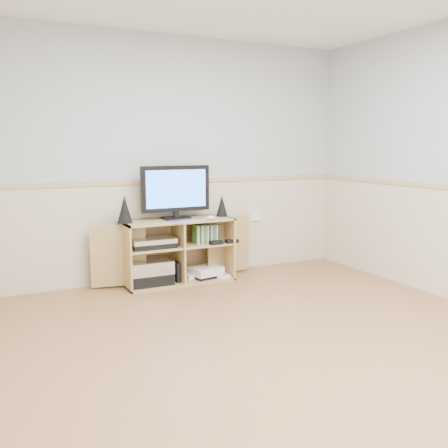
# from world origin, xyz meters

# --- Properties ---
(room) EXTENTS (4.04, 4.54, 2.54)m
(room) POSITION_xyz_m (-0.06, 0.12, 1.22)
(room) COLOR #AB7B4C
(room) RESTS_ON ground
(media_cabinet) EXTENTS (1.74, 0.42, 0.65)m
(media_cabinet) POSITION_xyz_m (-0.03, 2.06, 0.33)
(media_cabinet) COLOR tan
(media_cabinet) RESTS_ON floor
(monitor) EXTENTS (0.72, 0.18, 0.54)m
(monitor) POSITION_xyz_m (-0.03, 2.06, 0.94)
(monitor) COLOR black
(monitor) RESTS_ON media_cabinet
(speaker_left) EXTENTS (0.14, 0.14, 0.27)m
(speaker_left) POSITION_xyz_m (-0.56, 2.03, 0.78)
(speaker_left) COLOR black
(speaker_left) RESTS_ON media_cabinet
(speaker_right) EXTENTS (0.12, 0.12, 0.22)m
(speaker_right) POSITION_xyz_m (0.48, 2.03, 0.76)
(speaker_right) COLOR black
(speaker_right) RESTS_ON media_cabinet
(keyboard) EXTENTS (0.33, 0.19, 0.01)m
(keyboard) POSITION_xyz_m (-0.00, 1.87, 0.66)
(keyboard) COLOR silver
(keyboard) RESTS_ON media_cabinet
(mouse) EXTENTS (0.11, 0.09, 0.04)m
(mouse) POSITION_xyz_m (0.28, 1.87, 0.67)
(mouse) COLOR white
(mouse) RESTS_ON media_cabinet
(av_components) EXTENTS (0.52, 0.33, 0.47)m
(av_components) POSITION_xyz_m (-0.33, 2.01, 0.22)
(av_components) COLOR black
(av_components) RESTS_ON media_cabinet
(game_consoles) EXTENTS (0.46, 0.32, 0.11)m
(game_consoles) POSITION_xyz_m (0.26, 2.00, 0.07)
(game_consoles) COLOR white
(game_consoles) RESTS_ON media_cabinet
(game_cases) EXTENTS (0.26, 0.13, 0.19)m
(game_cases) POSITION_xyz_m (0.27, 1.99, 0.48)
(game_cases) COLOR #3F8C3F
(game_cases) RESTS_ON media_cabinet
(wall_outlet) EXTENTS (0.12, 0.03, 0.12)m
(wall_outlet) POSITION_xyz_m (1.00, 2.23, 0.60)
(wall_outlet) COLOR white
(wall_outlet) RESTS_ON wall_back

